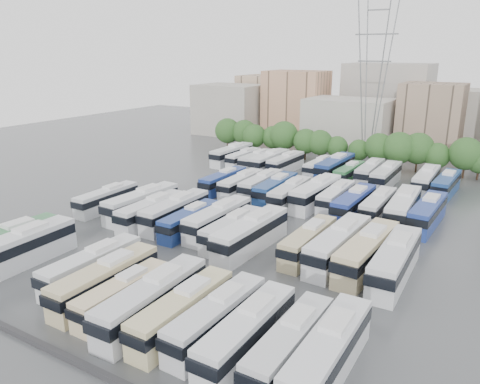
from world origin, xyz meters
The scene contains 51 objects.
ground centered at (0.00, 0.00, 0.00)m, with size 220.00×220.00×0.00m, color #424447.
parapet centered at (0.00, -33.00, 0.25)m, with size 56.00×0.50×0.50m, color #2D2D30.
tree_line centered at (-1.46, 42.09, 4.40)m, with size 66.27×7.90×8.14m.
city_buildings centered at (-7.46, 71.86, 7.87)m, with size 102.00×35.00×20.00m.
electricity_pylon centered at (2.00, 50.00, 18.66)m, with size 9.00×6.91×33.83m.
bus_r0_s1 centered at (-18.23, -23.77, 1.98)m, with size 3.47×12.99×4.03m.
bus_r0_s2 centered at (-14.98, -24.38, 2.11)m, with size 3.38×13.75×4.29m.
bus_r0_s5 centered at (-5.03, -22.92, 1.85)m, with size 2.78×12.06×3.77m.
bus_r0_s6 centered at (-1.43, -24.47, 1.92)m, with size 2.76×12.48×3.91m.
bus_r0_s7 centered at (1.58, -25.26, 1.66)m, with size 2.35×10.79×3.39m.
bus_r0_s8 centered at (5.07, -25.08, 2.02)m, with size 3.27×13.22×4.12m.
bus_r0_s9 centered at (8.37, -24.96, 1.87)m, with size 2.65×12.11×3.80m.
bus_r0_s10 centered at (11.43, -24.29, 1.84)m, with size 2.91×12.00×3.75m.
bus_r0_s11 centered at (14.70, -24.86, 1.89)m, with size 2.70×12.28×3.85m.
bus_r0_s12 centered at (18.24, -24.48, 1.82)m, with size 2.61×11.81×3.70m.
bus_r0_s13 centered at (21.21, -24.24, 1.98)m, with size 2.92×12.88×4.03m.
bus_r1_s0 centered at (-21.31, -5.43, 1.76)m, with size 2.74×11.46×3.58m.
bus_r1_s2 centered at (-14.82, -4.84, 2.02)m, with size 3.45×13.21×4.11m.
bus_r1_s3 centered at (-11.42, -6.54, 1.88)m, with size 2.74×12.23×3.83m.
bus_r1_s4 centered at (-8.45, -5.03, 1.96)m, with size 3.01×12.77×3.99m.
bus_r1_s5 centered at (-4.91, -6.41, 1.73)m, with size 2.68×11.25×3.52m.
bus_r1_s6 centered at (-1.65, -4.58, 1.94)m, with size 2.91×12.63×3.95m.
bus_r1_s7 centered at (1.69, -6.38, 1.78)m, with size 2.54×11.57×3.63m.
bus_r1_s8 centered at (4.82, -7.10, 2.08)m, with size 3.48×13.60×4.23m.
bus_r1_s10 centered at (11.46, -5.08, 1.82)m, with size 2.66×11.81×3.70m.
bus_r1_s11 centered at (15.00, -4.82, 2.10)m, with size 3.50×13.73×4.27m.
bus_r1_s12 centered at (18.37, -5.10, 2.11)m, with size 3.69×13.82×4.30m.
bus_r1_s13 centered at (21.58, -5.89, 2.09)m, with size 3.29×13.66×4.26m.
bus_r2_s3 centered at (-11.70, 12.10, 1.77)m, with size 2.61×11.48×3.60m.
bus_r2_s4 centered at (-8.13, 12.10, 1.78)m, with size 2.70×11.59×3.62m.
bus_r2_s5 centered at (-4.87, 13.21, 1.84)m, with size 2.88×11.99×3.74m.
bus_r2_s6 centered at (-1.64, 12.16, 1.88)m, with size 3.14×12.32×3.84m.
bus_r2_s7 centered at (1.48, 10.98, 1.86)m, with size 3.08×12.16×3.79m.
bus_r2_s8 centered at (5.03, 12.78, 2.06)m, with size 3.46×13.49×4.20m.
bus_r2_s9 centered at (8.10, 13.33, 1.77)m, with size 2.67×11.51×3.60m.
bus_r2_s10 centered at (11.57, 11.24, 1.92)m, with size 3.04×12.55×3.92m.
bus_r2_s11 centered at (14.80, 12.36, 1.80)m, with size 2.58×11.71×3.67m.
bus_r2_s12 centered at (18.27, 12.41, 2.07)m, with size 3.60×13.57×4.22m.
bus_r2_s13 centered at (21.59, 12.20, 1.96)m, with size 3.21×12.82×3.99m.
bus_r3_s0 centered at (-21.45, 30.38, 1.98)m, with size 3.15×12.94×4.04m.
bus_r3_s1 centered at (-18.17, 29.79, 1.67)m, with size 2.48×10.89×3.41m.
bus_r3_s2 centered at (-14.77, 29.18, 1.73)m, with size 2.58×11.29×3.53m.
bus_r3_s3 centered at (-11.59, 28.95, 1.92)m, with size 3.02×12.54×3.92m.
bus_r3_s4 centered at (-8.26, 29.49, 1.83)m, with size 2.97×11.96×3.73m.
bus_r3_s6 centered at (-1.61, 30.67, 1.67)m, with size 2.63×10.88×3.40m.
bus_r3_s7 centered at (1.71, 30.25, 2.10)m, with size 3.38×13.69×4.27m.
bus_r3_s8 centered at (4.94, 28.99, 1.67)m, with size 2.74×10.94×3.41m.
bus_r3_s9 centered at (8.19, 30.86, 1.87)m, with size 2.94×12.20×3.81m.
bus_r3_s10 centered at (11.50, 29.38, 1.93)m, with size 2.80×12.57×3.94m.
bus_r3_s12 centered at (18.19, 29.82, 1.96)m, with size 2.92×12.75×3.99m.
bus_r3_s13 centered at (21.51, 29.11, 1.86)m, with size 3.16×12.20×3.80m.
Camera 1 is at (30.86, -52.66, 23.19)m, focal length 35.00 mm.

